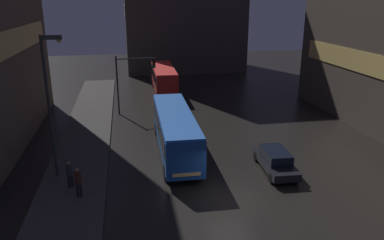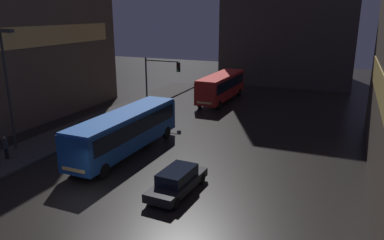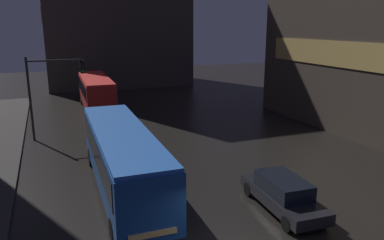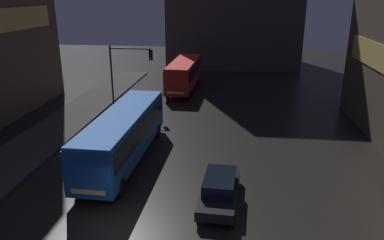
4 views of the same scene
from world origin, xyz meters
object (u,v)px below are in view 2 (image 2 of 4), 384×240
Objects in this scene: bus_far at (221,85)px; traffic_light_main at (158,76)px; bus_near at (125,129)px; street_lamp_sidewalk at (8,73)px; car_taxi at (177,181)px; pedestrian_near at (5,146)px.

bus_far is 1.77× the size of traffic_light_main.
street_lamp_sidewalk reaches higher than bus_near.
traffic_light_main is 14.31m from street_lamp_sidewalk.
car_taxi is 0.84× the size of traffic_light_main.
street_lamp_sidewalk is (-7.77, -2.74, 3.94)m from bus_near.
street_lamp_sidewalk is (-4.97, -13.28, 1.90)m from traffic_light_main.
pedestrian_near is at bearing 4.14° from car_taxi.
pedestrian_near is at bearing -64.56° from street_lamp_sidewalk.
traffic_light_main is (4.14, 15.02, 2.82)m from pedestrian_near.
traffic_light_main reaches higher than car_taxi.
street_lamp_sidewalk reaches higher than pedestrian_near.
car_taxi is (4.96, -22.66, -1.19)m from bus_far.
bus_near is at bearing 66.05° from pedestrian_near.
bus_near is 18.48m from bus_far.
bus_near is at bearing -75.12° from traffic_light_main.
traffic_light_main is at bearing -55.92° from car_taxi.
traffic_light_main reaches higher than bus_near.
car_taxi is at bearing 103.63° from bus_far.
traffic_light_main is at bearing 107.85° from pedestrian_near.
bus_far reaches higher than pedestrian_near.
bus_far is at bearing -74.64° from car_taxi.
bus_near is at bearing 19.39° from street_lamp_sidewalk.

